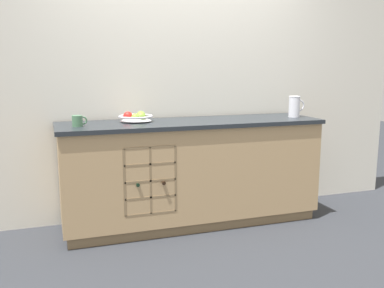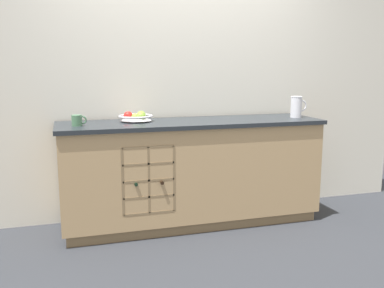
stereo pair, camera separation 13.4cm
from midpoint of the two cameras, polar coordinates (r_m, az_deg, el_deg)
The scene contains 6 objects.
ground_plane at distance 3.93m, azimuth 0.99°, elevation -10.43°, with size 14.00×14.00×0.00m, color #2D3035.
back_wall at distance 4.02m, azimuth -0.49°, elevation 8.65°, with size 4.65×0.06×2.55m, color silver.
kitchen_island at distance 3.79m, azimuth 0.96°, elevation -3.77°, with size 2.29×0.62×0.93m.
fruit_bowl at distance 3.68m, azimuth -6.45°, elevation 3.60°, with size 0.29×0.29×0.09m.
white_pitcher at distance 4.08m, azimuth 14.68°, elevation 4.87°, with size 0.16×0.11×0.19m.
ceramic_mug at distance 3.49m, azimuth -13.99°, elevation 3.07°, with size 0.12×0.08×0.09m.
Camera 2 is at (-1.04, -3.53, 1.39)m, focal length 40.00 mm.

